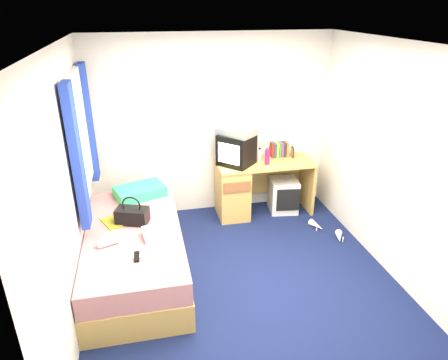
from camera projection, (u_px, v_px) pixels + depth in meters
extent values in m
plane|color=#0C1438|center=(243.00, 280.00, 4.27)|extent=(3.40, 3.40, 0.00)
plane|color=white|center=(248.00, 44.00, 3.29)|extent=(3.40, 3.40, 0.00)
plane|color=silver|center=(212.00, 127.00, 5.30)|extent=(3.20, 0.00, 3.20)
plane|color=silver|center=(322.00, 295.00, 2.26)|extent=(3.20, 0.00, 3.20)
plane|color=silver|center=(68.00, 193.00, 3.47)|extent=(0.00, 3.40, 3.40)
plane|color=silver|center=(396.00, 164.00, 4.09)|extent=(0.00, 3.40, 3.40)
cube|color=tan|center=(136.00, 261.00, 4.32)|extent=(1.00, 2.00, 0.30)
cube|color=brown|center=(187.00, 277.00, 4.06)|extent=(0.02, 0.70, 0.18)
cube|color=silver|center=(134.00, 240.00, 4.21)|extent=(0.98, 1.98, 0.24)
cube|color=teal|center=(140.00, 192.00, 4.87)|extent=(0.67, 0.53, 0.13)
cube|color=tan|center=(265.00, 163.00, 5.37)|extent=(1.30, 0.55, 0.03)
cube|color=tan|center=(232.00, 191.00, 5.43)|extent=(0.40, 0.52, 0.72)
cube|color=tan|center=(307.00, 184.00, 5.64)|extent=(0.04, 0.52, 0.72)
cube|color=tan|center=(276.00, 174.00, 5.75)|extent=(0.78, 0.03, 0.55)
cube|color=silver|center=(283.00, 195.00, 5.61)|extent=(0.42, 0.42, 0.47)
cube|color=black|center=(237.00, 149.00, 5.22)|extent=(0.56, 0.56, 0.41)
cube|color=#DAB88A|center=(229.00, 154.00, 5.07)|extent=(0.23, 0.23, 0.25)
cube|color=silver|center=(237.00, 131.00, 5.12)|extent=(0.55, 0.56, 0.09)
cube|color=maroon|center=(272.00, 150.00, 5.51)|extent=(0.03, 0.13, 0.20)
cube|color=navy|center=(274.00, 150.00, 5.51)|extent=(0.03, 0.13, 0.20)
cube|color=gold|center=(277.00, 150.00, 5.52)|extent=(0.03, 0.13, 0.20)
cube|color=#337F33|center=(279.00, 149.00, 5.53)|extent=(0.03, 0.13, 0.20)
cube|color=#7F337F|center=(281.00, 149.00, 5.53)|extent=(0.03, 0.13, 0.20)
cube|color=#262626|center=(284.00, 149.00, 5.54)|extent=(0.03, 0.13, 0.20)
cube|color=#B26633|center=(286.00, 149.00, 5.55)|extent=(0.03, 0.13, 0.20)
cube|color=black|center=(293.00, 152.00, 5.52)|extent=(0.04, 0.12, 0.14)
cylinder|color=#C41B59|center=(267.00, 157.00, 5.25)|extent=(0.08, 0.08, 0.20)
cylinder|color=silver|center=(259.00, 155.00, 5.35)|extent=(0.05, 0.05, 0.17)
cube|color=black|center=(132.00, 216.00, 4.28)|extent=(0.38, 0.29, 0.17)
torus|color=black|center=(131.00, 205.00, 4.23)|extent=(0.20, 0.08, 0.21)
cube|color=white|center=(157.00, 233.00, 4.03)|extent=(0.30, 0.26, 0.09)
cube|color=yellow|center=(114.00, 222.00, 4.31)|extent=(0.31, 0.34, 0.01)
cylinder|color=white|center=(108.00, 242.00, 3.89)|extent=(0.21, 0.14, 0.07)
cube|color=yellow|center=(144.00, 256.00, 3.73)|extent=(0.22, 0.08, 0.01)
cube|color=black|center=(137.00, 257.00, 3.72)|extent=(0.05, 0.16, 0.02)
cube|color=silver|center=(78.00, 134.00, 4.18)|extent=(0.02, 0.90, 1.10)
cube|color=white|center=(70.00, 77.00, 3.94)|extent=(0.06, 1.06, 0.08)
cube|color=white|center=(87.00, 185.00, 4.42)|extent=(0.06, 1.06, 0.08)
cube|color=navy|center=(77.00, 158.00, 3.68)|extent=(0.08, 0.24, 1.40)
cube|color=navy|center=(89.00, 123.00, 4.74)|extent=(0.08, 0.24, 1.40)
cone|color=white|center=(316.00, 225.00, 5.23)|extent=(0.16, 0.24, 0.09)
cone|color=white|center=(339.00, 237.00, 4.97)|extent=(0.17, 0.24, 0.09)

